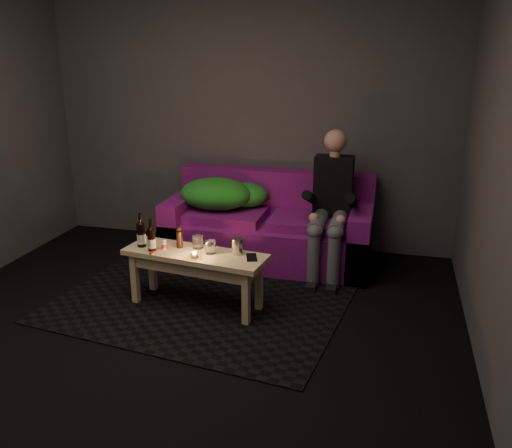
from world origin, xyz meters
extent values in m
plane|color=black|center=(0.00, 0.00, 0.00)|extent=(4.50, 4.50, 0.00)
plane|color=#4F4D50|center=(0.00, 2.25, 1.30)|extent=(4.00, 0.00, 4.00)
cube|color=black|center=(0.00, 0.76, 0.00)|extent=(2.39, 1.88, 0.01)
cube|color=#6E0E66|center=(0.32, 1.77, 0.20)|extent=(1.86, 0.84, 0.39)
cube|color=#6E0E66|center=(0.32, 2.09, 0.60)|extent=(1.86, 0.21, 0.41)
cube|color=#6E0E66|center=(-0.52, 1.77, 0.29)|extent=(0.19, 0.84, 0.58)
cube|color=#6E0E66|center=(1.16, 1.77, 0.29)|extent=(0.19, 0.84, 0.58)
cube|color=#6E0E66|center=(-0.07, 1.72, 0.43)|extent=(0.70, 0.56, 0.09)
cube|color=#6E0E66|center=(0.71, 1.72, 0.43)|extent=(0.70, 0.56, 0.09)
ellipsoid|color=#2F921A|center=(-0.19, 1.77, 0.62)|extent=(0.67, 0.52, 0.28)
ellipsoid|color=#2F921A|center=(0.08, 1.90, 0.59)|extent=(0.41, 0.34, 0.22)
ellipsoid|color=#2F921A|center=(-0.39, 1.88, 0.55)|extent=(0.30, 0.24, 0.15)
cube|color=black|center=(0.90, 1.82, 0.76)|extent=(0.34, 0.21, 0.51)
sphere|color=tan|center=(0.90, 1.82, 1.15)|extent=(0.20, 0.20, 0.20)
cylinder|color=#54565F|center=(0.81, 1.53, 0.49)|extent=(0.13, 0.47, 0.13)
cylinder|color=#54565F|center=(0.98, 1.53, 0.49)|extent=(0.13, 0.47, 0.13)
cylinder|color=#54565F|center=(0.81, 1.30, 0.24)|extent=(0.10, 0.10, 0.48)
cylinder|color=#54565F|center=(0.98, 1.30, 0.24)|extent=(0.10, 0.10, 0.48)
cube|color=black|center=(0.81, 1.25, 0.03)|extent=(0.08, 0.21, 0.06)
cube|color=black|center=(0.98, 1.25, 0.03)|extent=(0.08, 0.21, 0.06)
cube|color=#EDC48B|center=(0.00, 0.71, 0.43)|extent=(1.14, 0.49, 0.04)
cube|color=#EDC48B|center=(0.00, 0.71, 0.36)|extent=(0.99, 0.40, 0.10)
cube|color=#EDC48B|center=(-0.48, 0.65, 0.20)|extent=(0.06, 0.06, 0.41)
cube|color=#EDC48B|center=(-0.45, 0.90, 0.20)|extent=(0.06, 0.06, 0.41)
cube|color=#EDC48B|center=(0.45, 0.53, 0.20)|extent=(0.06, 0.06, 0.41)
cube|color=#EDC48B|center=(0.48, 0.77, 0.20)|extent=(0.06, 0.06, 0.41)
cylinder|color=black|center=(-0.44, 0.73, 0.54)|extent=(0.07, 0.07, 0.18)
cylinder|color=white|center=(-0.44, 0.73, 0.51)|extent=(0.07, 0.07, 0.08)
cone|color=black|center=(-0.44, 0.73, 0.65)|extent=(0.07, 0.07, 0.03)
cylinder|color=black|center=(-0.44, 0.73, 0.68)|extent=(0.03, 0.03, 0.09)
cylinder|color=black|center=(-0.33, 0.66, 0.53)|extent=(0.06, 0.06, 0.17)
cylinder|color=white|center=(-0.33, 0.66, 0.51)|extent=(0.06, 0.06, 0.07)
cone|color=black|center=(-0.33, 0.66, 0.63)|extent=(0.06, 0.06, 0.03)
cylinder|color=black|center=(-0.33, 0.66, 0.66)|extent=(0.02, 0.02, 0.08)
cylinder|color=silver|center=(-0.25, 0.71, 0.49)|extent=(0.05, 0.05, 0.08)
cylinder|color=black|center=(-0.15, 0.78, 0.52)|extent=(0.05, 0.05, 0.13)
cylinder|color=white|center=(-0.01, 0.80, 0.50)|extent=(0.11, 0.11, 0.10)
cylinder|color=white|center=(0.03, 0.61, 0.47)|extent=(0.06, 0.06, 0.04)
sphere|color=orange|center=(0.03, 0.61, 0.48)|extent=(0.02, 0.02, 0.02)
cylinder|color=white|center=(0.12, 0.72, 0.50)|extent=(0.09, 0.09, 0.10)
cylinder|color=#ABADB2|center=(0.32, 0.76, 0.51)|extent=(0.10, 0.10, 0.12)
cube|color=black|center=(0.44, 0.71, 0.45)|extent=(0.12, 0.17, 0.01)
cube|color=red|center=(-0.31, 0.62, 0.46)|extent=(0.02, 0.07, 0.01)
camera|label=1|loc=(1.39, -2.85, 1.93)|focal=38.00mm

